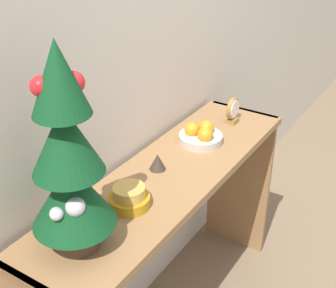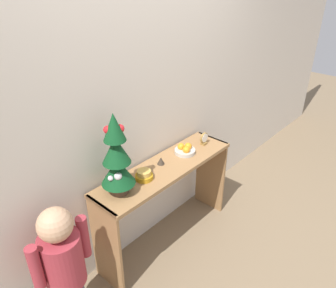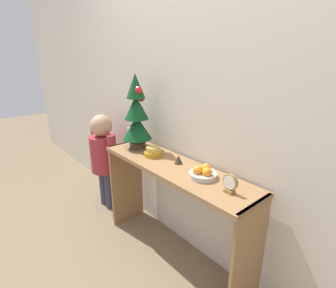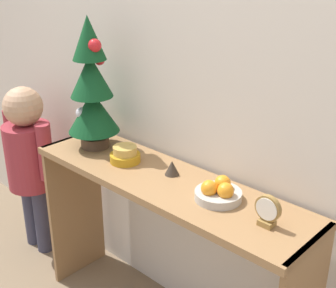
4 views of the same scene
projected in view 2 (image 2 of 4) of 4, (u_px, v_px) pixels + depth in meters
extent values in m
plane|color=#7A664C|center=(181.00, 248.00, 2.83)|extent=(12.00, 12.00, 0.00)
cube|color=beige|center=(144.00, 101.00, 2.45)|extent=(7.00, 0.05, 2.50)
cube|color=olive|center=(166.00, 168.00, 2.56)|extent=(1.29, 0.35, 0.03)
cube|color=olive|center=(106.00, 247.00, 2.33)|extent=(0.02, 0.32, 0.77)
cube|color=olive|center=(210.00, 173.00, 3.16)|extent=(0.02, 0.32, 0.77)
cylinder|color=#4C3828|center=(119.00, 189.00, 2.26)|extent=(0.13, 0.13, 0.05)
cylinder|color=brown|center=(119.00, 184.00, 2.23)|extent=(0.02, 0.02, 0.04)
cone|color=#0F421E|center=(118.00, 171.00, 2.18)|extent=(0.23, 0.23, 0.19)
cone|color=#0F421E|center=(116.00, 150.00, 2.11)|extent=(0.19, 0.19, 0.19)
cone|color=#0F421E|center=(114.00, 127.00, 2.03)|extent=(0.15, 0.15, 0.19)
sphere|color=red|center=(109.00, 139.00, 2.11)|extent=(0.05, 0.05, 0.05)
sphere|color=silver|center=(118.00, 176.00, 2.14)|extent=(0.05, 0.05, 0.05)
sphere|color=silver|center=(111.00, 178.00, 2.14)|extent=(0.04, 0.04, 0.04)
sphere|color=red|center=(120.00, 129.00, 2.07)|extent=(0.06, 0.06, 0.06)
sphere|color=red|center=(107.00, 130.00, 2.04)|extent=(0.05, 0.05, 0.05)
sphere|color=silver|center=(119.00, 136.00, 2.09)|extent=(0.05, 0.05, 0.05)
cylinder|color=#B7B2A8|center=(185.00, 151.00, 2.73)|extent=(0.17, 0.17, 0.03)
sphere|color=orange|center=(188.00, 146.00, 2.73)|extent=(0.06, 0.06, 0.06)
sphere|color=orange|center=(181.00, 147.00, 2.72)|extent=(0.06, 0.06, 0.06)
sphere|color=orange|center=(186.00, 150.00, 2.68)|extent=(0.06, 0.06, 0.06)
cylinder|color=#B78419|center=(144.00, 177.00, 2.40)|extent=(0.13, 0.13, 0.04)
cylinder|color=gold|center=(144.00, 173.00, 2.38)|extent=(0.10, 0.10, 0.04)
cube|color=olive|center=(204.00, 143.00, 2.86)|extent=(0.05, 0.04, 0.02)
cylinder|color=olive|center=(204.00, 138.00, 2.83)|extent=(0.09, 0.02, 0.09)
cylinder|color=white|center=(205.00, 138.00, 2.83)|extent=(0.08, 0.00, 0.08)
cone|color=#382D23|center=(161.00, 161.00, 2.57)|extent=(0.06, 0.06, 0.06)
cylinder|color=#992D38|center=(63.00, 260.00, 1.99)|extent=(0.25, 0.25, 0.36)
sphere|color=tan|center=(55.00, 225.00, 1.85)|extent=(0.21, 0.21, 0.21)
cylinder|color=#992D38|center=(36.00, 268.00, 1.85)|extent=(0.07, 0.07, 0.30)
cylinder|color=#992D38|center=(84.00, 237.00, 2.06)|extent=(0.07, 0.07, 0.30)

